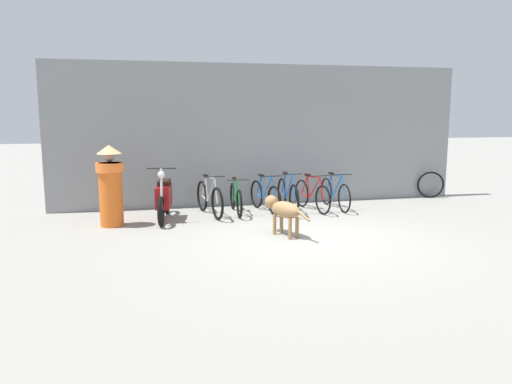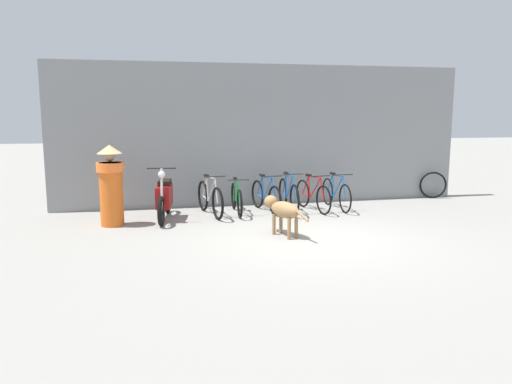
# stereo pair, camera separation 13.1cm
# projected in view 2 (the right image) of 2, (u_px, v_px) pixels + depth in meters

# --- Properties ---
(ground_plane) EXTENTS (60.00, 60.00, 0.00)m
(ground_plane) POSITION_uv_depth(u_px,v_px,m) (313.00, 239.00, 8.80)
(ground_plane) COLOR gray
(shop_wall_back) EXTENTS (9.96, 0.20, 3.33)m
(shop_wall_back) POSITION_uv_depth(u_px,v_px,m) (265.00, 135.00, 11.97)
(shop_wall_back) COLOR gray
(shop_wall_back) RESTS_ON ground
(bicycle_0) EXTENTS (0.47, 1.73, 0.90)m
(bicycle_0) POSITION_uv_depth(u_px,v_px,m) (210.00, 198.00, 10.79)
(bicycle_0) COLOR black
(bicycle_0) RESTS_ON ground
(bicycle_1) EXTENTS (0.46, 1.65, 0.80)m
(bicycle_1) POSITION_uv_depth(u_px,v_px,m) (237.00, 198.00, 11.00)
(bicycle_1) COLOR black
(bicycle_1) RESTS_ON ground
(bicycle_2) EXTENTS (0.46, 1.59, 0.85)m
(bicycle_2) POSITION_uv_depth(u_px,v_px,m) (266.00, 196.00, 11.19)
(bicycle_2) COLOR black
(bicycle_2) RESTS_ON ground
(bicycle_3) EXTENTS (0.46, 1.71, 0.91)m
(bicycle_3) POSITION_uv_depth(u_px,v_px,m) (288.00, 195.00, 11.15)
(bicycle_3) COLOR black
(bicycle_3) RESTS_ON ground
(bicycle_4) EXTENTS (0.46, 1.61, 0.85)m
(bicycle_4) POSITION_uv_depth(u_px,v_px,m) (313.00, 195.00, 11.28)
(bicycle_4) COLOR black
(bicycle_4) RESTS_ON ground
(bicycle_5) EXTENTS (0.46, 1.70, 0.85)m
(bicycle_5) POSITION_uv_depth(u_px,v_px,m) (336.00, 194.00, 11.51)
(bicycle_5) COLOR black
(bicycle_5) RESTS_ON ground
(motorcycle) EXTENTS (0.58, 1.83, 1.13)m
(motorcycle) POSITION_uv_depth(u_px,v_px,m) (164.00, 198.00, 10.34)
(motorcycle) COLOR black
(motorcycle) RESTS_ON ground
(stray_dog) EXTENTS (0.59, 1.17, 0.69)m
(stray_dog) POSITION_uv_depth(u_px,v_px,m) (282.00, 209.00, 8.99)
(stray_dog) COLOR #997247
(stray_dog) RESTS_ON ground
(person_in_robes) EXTENTS (0.75, 0.75, 1.59)m
(person_in_robes) POSITION_uv_depth(u_px,v_px,m) (111.00, 185.00, 9.72)
(person_in_robes) COLOR orange
(person_in_robes) RESTS_ON ground
(spare_tire_left) EXTENTS (0.68, 0.24, 0.69)m
(spare_tire_left) POSITION_uv_depth(u_px,v_px,m) (433.00, 185.00, 12.91)
(spare_tire_left) COLOR black
(spare_tire_left) RESTS_ON ground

